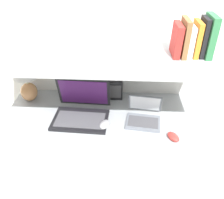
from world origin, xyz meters
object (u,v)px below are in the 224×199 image
(router_box, at_px, (115,89))
(laptop_small, at_px, (144,116))
(book_white, at_px, (190,41))
(book_brown, at_px, (184,38))
(book_black, at_px, (203,37))
(table_lamp, at_px, (26,79))
(second_mouse, at_px, (173,137))
(laptop_large, at_px, (82,111))
(computer_mouse, at_px, (105,125))
(book_red, at_px, (177,40))
(book_orange, at_px, (196,39))
(book_green, at_px, (209,36))

(router_box, bearing_deg, laptop_small, -53.02)
(book_white, distance_m, book_brown, 0.04)
(router_box, relative_size, book_black, 0.68)
(table_lamp, bearing_deg, second_mouse, -20.46)
(book_black, bearing_deg, book_white, 180.00)
(table_lamp, distance_m, second_mouse, 1.16)
(table_lamp, bearing_deg, book_black, -5.49)
(book_white, height_order, book_brown, book_brown)
(second_mouse, bearing_deg, laptop_large, 162.20)
(book_black, bearing_deg, second_mouse, -116.63)
(table_lamp, relative_size, second_mouse, 2.86)
(computer_mouse, distance_m, book_red, 0.72)
(second_mouse, bearing_deg, laptop_small, 135.17)
(second_mouse, relative_size, book_brown, 0.50)
(second_mouse, relative_size, book_red, 0.57)
(laptop_large, xyz_separation_m, router_box, (0.23, 0.26, 0.03))
(book_brown, bearing_deg, book_black, 0.00)
(computer_mouse, height_order, book_white, book_white)
(router_box, relative_size, book_orange, 0.75)
(router_box, xyz_separation_m, book_white, (0.47, -0.18, 0.48))
(book_red, bearing_deg, book_green, 0.00)
(laptop_large, height_order, book_black, book_black)
(book_white, bearing_deg, second_mouse, -103.88)
(computer_mouse, bearing_deg, table_lamp, 153.98)
(computer_mouse, bearing_deg, book_brown, 21.16)
(second_mouse, bearing_deg, book_green, 57.67)
(second_mouse, distance_m, book_white, 0.61)
(book_green, relative_size, book_white, 1.34)
(book_brown, bearing_deg, router_box, 157.13)
(book_white, bearing_deg, book_green, 0.00)
(computer_mouse, bearing_deg, book_black, 17.50)
(laptop_small, height_order, book_green, book_green)
(book_red, bearing_deg, book_brown, -0.00)
(table_lamp, xyz_separation_m, book_red, (1.06, -0.12, 0.37))
(book_black, xyz_separation_m, book_white, (-0.07, 0.00, -0.02))
(book_black, bearing_deg, laptop_small, -162.31)
(table_lamp, height_order, router_box, table_lamp)
(router_box, distance_m, book_brown, 0.68)
(laptop_small, height_order, book_black, book_black)
(table_lamp, distance_m, book_black, 1.28)
(laptop_small, relative_size, book_black, 1.11)
(table_lamp, relative_size, book_green, 1.29)
(second_mouse, height_order, book_black, book_black)
(laptop_large, distance_m, book_red, 0.80)
(laptop_large, xyz_separation_m, book_green, (0.81, 0.08, 0.53))
(computer_mouse, height_order, router_box, router_box)
(laptop_small, distance_m, book_green, 0.66)
(book_green, relative_size, book_red, 1.27)
(laptop_large, height_order, book_orange, book_orange)
(laptop_large, bearing_deg, book_black, 6.18)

